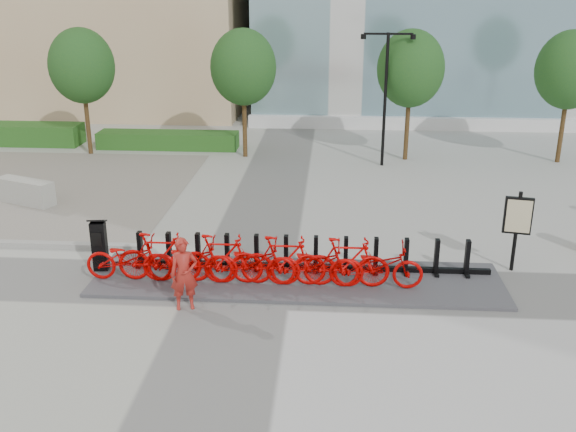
# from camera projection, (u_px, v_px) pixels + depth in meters

# --- Properties ---
(ground) EXTENTS (120.00, 120.00, 0.00)m
(ground) POSITION_uv_depth(u_px,v_px,m) (241.00, 285.00, 14.95)
(ground) COLOR #AEAEAE
(hedge_b) EXTENTS (6.00, 1.20, 0.70)m
(hedge_b) POSITION_uv_depth(u_px,v_px,m) (168.00, 140.00, 27.57)
(hedge_b) COLOR #23491A
(hedge_b) RESTS_ON ground
(tree_0) EXTENTS (2.60, 2.60, 5.10)m
(tree_0) POSITION_uv_depth(u_px,v_px,m) (82.00, 66.00, 25.55)
(tree_0) COLOR brown
(tree_0) RESTS_ON ground
(tree_1) EXTENTS (2.60, 2.60, 5.10)m
(tree_1) POSITION_uv_depth(u_px,v_px,m) (243.00, 67.00, 25.12)
(tree_1) COLOR brown
(tree_1) RESTS_ON ground
(tree_2) EXTENTS (2.60, 2.60, 5.10)m
(tree_2) POSITION_uv_depth(u_px,v_px,m) (411.00, 69.00, 24.68)
(tree_2) COLOR brown
(tree_2) RESTS_ON ground
(tree_3) EXTENTS (2.60, 2.60, 5.10)m
(tree_3) POSITION_uv_depth(u_px,v_px,m) (570.00, 70.00, 24.28)
(tree_3) COLOR brown
(tree_3) RESTS_ON ground
(streetlamp) EXTENTS (2.00, 0.20, 5.00)m
(streetlamp) POSITION_uv_depth(u_px,v_px,m) (386.00, 84.00, 23.96)
(streetlamp) COLOR black
(streetlamp) RESTS_ON ground
(dock_pad) EXTENTS (9.60, 2.40, 0.08)m
(dock_pad) POSITION_uv_depth(u_px,v_px,m) (297.00, 280.00, 15.13)
(dock_pad) COLOR #444448
(dock_pad) RESTS_ON ground
(dock_rail_posts) EXTENTS (8.02, 0.50, 0.85)m
(dock_rail_posts) POSITION_uv_depth(u_px,v_px,m) (301.00, 254.00, 15.42)
(dock_rail_posts) COLOR black
(dock_rail_posts) RESTS_ON dock_pad
(bike_0) EXTENTS (2.02, 0.70, 1.06)m
(bike_0) POSITION_uv_depth(u_px,v_px,m) (129.00, 259.00, 14.87)
(bike_0) COLOR #AD0100
(bike_0) RESTS_ON dock_pad
(bike_1) EXTENTS (1.96, 0.55, 1.18)m
(bike_1) POSITION_uv_depth(u_px,v_px,m) (159.00, 257.00, 14.80)
(bike_1) COLOR #AD0100
(bike_1) RESTS_ON dock_pad
(bike_2) EXTENTS (2.02, 0.70, 1.06)m
(bike_2) POSITION_uv_depth(u_px,v_px,m) (190.00, 260.00, 14.78)
(bike_2) COLOR #AD0100
(bike_2) RESTS_ON dock_pad
(bike_3) EXTENTS (1.96, 0.55, 1.18)m
(bike_3) POSITION_uv_depth(u_px,v_px,m) (221.00, 259.00, 14.71)
(bike_3) COLOR #AD0100
(bike_3) RESTS_ON dock_pad
(bike_4) EXTENTS (2.02, 0.70, 1.06)m
(bike_4) POSITION_uv_depth(u_px,v_px,m) (252.00, 262.00, 14.68)
(bike_4) COLOR #AD0100
(bike_4) RESTS_ON dock_pad
(bike_5) EXTENTS (1.96, 0.55, 1.18)m
(bike_5) POSITION_uv_depth(u_px,v_px,m) (283.00, 261.00, 14.61)
(bike_5) COLOR #AD0100
(bike_5) RESTS_ON dock_pad
(bike_6) EXTENTS (2.02, 0.70, 1.06)m
(bike_6) POSITION_uv_depth(u_px,v_px,m) (315.00, 264.00, 14.59)
(bike_6) COLOR #AD0100
(bike_6) RESTS_ON dock_pad
(bike_7) EXTENTS (1.96, 0.55, 1.18)m
(bike_7) POSITION_uv_depth(u_px,v_px,m) (346.00, 262.00, 14.52)
(bike_7) COLOR #AD0100
(bike_7) RESTS_ON dock_pad
(bike_8) EXTENTS (2.02, 0.70, 1.06)m
(bike_8) POSITION_uv_depth(u_px,v_px,m) (378.00, 266.00, 14.49)
(bike_8) COLOR #AD0100
(bike_8) RESTS_ON dock_pad
(kiosk) EXTENTS (0.45, 0.39, 1.33)m
(kiosk) POSITION_uv_depth(u_px,v_px,m) (99.00, 245.00, 15.39)
(kiosk) COLOR black
(kiosk) RESTS_ON dock_pad
(worker_red) EXTENTS (0.67, 0.53, 1.61)m
(worker_red) POSITION_uv_depth(u_px,v_px,m) (184.00, 274.00, 13.61)
(worker_red) COLOR maroon
(worker_red) RESTS_ON ground
(jersey_barrier) EXTENTS (2.09, 1.27, 0.79)m
(jersey_barrier) POSITION_uv_depth(u_px,v_px,m) (26.00, 192.00, 20.48)
(jersey_barrier) COLOR #9D9D9D
(jersey_barrier) RESTS_ON ground
(map_sign) EXTENTS (0.66, 0.23, 2.01)m
(map_sign) POSITION_uv_depth(u_px,v_px,m) (518.00, 219.00, 15.29)
(map_sign) COLOR black
(map_sign) RESTS_ON ground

